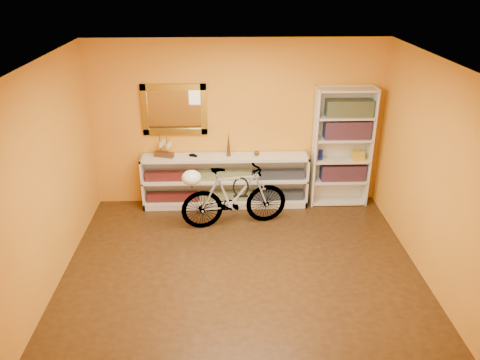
{
  "coord_description": "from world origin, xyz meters",
  "views": [
    {
      "loc": [
        -0.19,
        -4.95,
        3.55
      ],
      "look_at": [
        0.0,
        0.7,
        0.95
      ],
      "focal_mm": 35.24,
      "sensor_mm": 36.0,
      "label": 1
    }
  ],
  "objects_px": {
    "console_unit": "(225,181)",
    "bicycle": "(234,196)",
    "bookcase": "(342,148)",
    "helmet": "(192,178)"
  },
  "relations": [
    {
      "from": "bookcase",
      "to": "bicycle",
      "type": "height_order",
      "value": "bookcase"
    },
    {
      "from": "console_unit",
      "to": "bicycle",
      "type": "distance_m",
      "value": 0.65
    },
    {
      "from": "bookcase",
      "to": "bicycle",
      "type": "relative_size",
      "value": 1.19
    },
    {
      "from": "bicycle",
      "to": "helmet",
      "type": "distance_m",
      "value": 0.71
    },
    {
      "from": "console_unit",
      "to": "helmet",
      "type": "relative_size",
      "value": 9.31
    },
    {
      "from": "bookcase",
      "to": "bicycle",
      "type": "distance_m",
      "value": 1.88
    },
    {
      "from": "bookcase",
      "to": "helmet",
      "type": "distance_m",
      "value": 2.42
    },
    {
      "from": "bicycle",
      "to": "helmet",
      "type": "height_order",
      "value": "bicycle"
    },
    {
      "from": "console_unit",
      "to": "helmet",
      "type": "bearing_deg",
      "value": -122.21
    },
    {
      "from": "console_unit",
      "to": "bicycle",
      "type": "bearing_deg",
      "value": -78.45
    }
  ]
}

